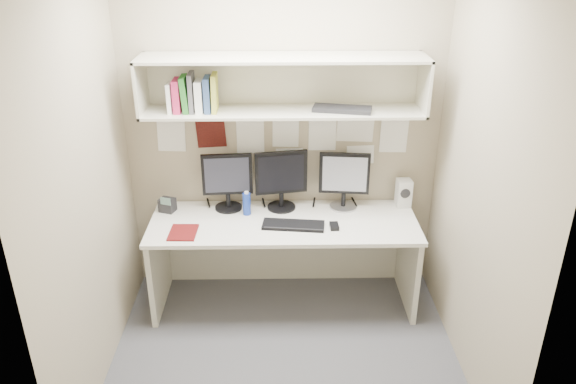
{
  "coord_description": "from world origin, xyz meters",
  "views": [
    {
      "loc": [
        -0.03,
        -3.06,
        2.71
      ],
      "look_at": [
        0.03,
        0.35,
        1.11
      ],
      "focal_mm": 35.0,
      "sensor_mm": 36.0,
      "label": 1
    }
  ],
  "objects_px": {
    "monitor_right": "(344,178)",
    "desk_phone": "(167,205)",
    "desk": "(284,262)",
    "monitor_left": "(227,179)",
    "speaker": "(404,193)",
    "monitor_center": "(281,178)",
    "keyboard": "(293,225)",
    "maroon_notebook": "(183,232)"
  },
  "relations": [
    {
      "from": "speaker",
      "to": "desk_phone",
      "type": "distance_m",
      "value": 1.84
    },
    {
      "from": "monitor_center",
      "to": "speaker",
      "type": "height_order",
      "value": "monitor_center"
    },
    {
      "from": "monitor_center",
      "to": "monitor_right",
      "type": "bearing_deg",
      "value": -9.69
    },
    {
      "from": "keyboard",
      "to": "desk_phone",
      "type": "xyz_separation_m",
      "value": [
        -0.97,
        0.27,
        0.04
      ]
    },
    {
      "from": "monitor_center",
      "to": "maroon_notebook",
      "type": "distance_m",
      "value": 0.85
    },
    {
      "from": "monitor_left",
      "to": "speaker",
      "type": "relative_size",
      "value": 2.04
    },
    {
      "from": "monitor_right",
      "to": "maroon_notebook",
      "type": "relative_size",
      "value": 1.9
    },
    {
      "from": "desk_phone",
      "to": "monitor_right",
      "type": "bearing_deg",
      "value": 22.11
    },
    {
      "from": "desk_phone",
      "to": "monitor_center",
      "type": "bearing_deg",
      "value": 23.24
    },
    {
      "from": "monitor_right",
      "to": "desk_phone",
      "type": "relative_size",
      "value": 3.25
    },
    {
      "from": "keyboard",
      "to": "desk_phone",
      "type": "bearing_deg",
      "value": 171.26
    },
    {
      "from": "keyboard",
      "to": "maroon_notebook",
      "type": "relative_size",
      "value": 1.91
    },
    {
      "from": "monitor_right",
      "to": "keyboard",
      "type": "distance_m",
      "value": 0.56
    },
    {
      "from": "speaker",
      "to": "desk_phone",
      "type": "relative_size",
      "value": 1.59
    },
    {
      "from": "monitor_center",
      "to": "monitor_right",
      "type": "distance_m",
      "value": 0.48
    },
    {
      "from": "desk",
      "to": "keyboard",
      "type": "height_order",
      "value": "keyboard"
    },
    {
      "from": "desk",
      "to": "speaker",
      "type": "relative_size",
      "value": 9.09
    },
    {
      "from": "speaker",
      "to": "maroon_notebook",
      "type": "relative_size",
      "value": 0.93
    },
    {
      "from": "keyboard",
      "to": "maroon_notebook",
      "type": "distance_m",
      "value": 0.8
    },
    {
      "from": "desk",
      "to": "speaker",
      "type": "distance_m",
      "value": 1.08
    },
    {
      "from": "speaker",
      "to": "keyboard",
      "type": "bearing_deg",
      "value": -163.33
    },
    {
      "from": "desk",
      "to": "speaker",
      "type": "bearing_deg",
      "value": 13.99
    },
    {
      "from": "desk",
      "to": "desk_phone",
      "type": "height_order",
      "value": "desk_phone"
    },
    {
      "from": "desk",
      "to": "maroon_notebook",
      "type": "bearing_deg",
      "value": -165.85
    },
    {
      "from": "maroon_notebook",
      "to": "desk",
      "type": "bearing_deg",
      "value": 16.08
    },
    {
      "from": "monitor_right",
      "to": "keyboard",
      "type": "height_order",
      "value": "monitor_right"
    },
    {
      "from": "maroon_notebook",
      "to": "keyboard",
      "type": "bearing_deg",
      "value": 8.18
    },
    {
      "from": "maroon_notebook",
      "to": "speaker",
      "type": "bearing_deg",
      "value": 15.99
    },
    {
      "from": "monitor_left",
      "to": "monitor_right",
      "type": "bearing_deg",
      "value": -4.5
    },
    {
      "from": "monitor_center",
      "to": "desk",
      "type": "bearing_deg",
      "value": -95.53
    },
    {
      "from": "desk",
      "to": "monitor_center",
      "type": "bearing_deg",
      "value": 94.17
    },
    {
      "from": "desk",
      "to": "maroon_notebook",
      "type": "xyz_separation_m",
      "value": [
        -0.72,
        -0.18,
        0.37
      ]
    },
    {
      "from": "monitor_right",
      "to": "desk_phone",
      "type": "height_order",
      "value": "monitor_right"
    },
    {
      "from": "desk_phone",
      "to": "desk",
      "type": "bearing_deg",
      "value": 9.3
    },
    {
      "from": "monitor_left",
      "to": "monitor_right",
      "type": "xyz_separation_m",
      "value": [
        0.9,
        -0.0,
        0.0
      ]
    },
    {
      "from": "keyboard",
      "to": "monitor_right",
      "type": "bearing_deg",
      "value": 45.01
    },
    {
      "from": "speaker",
      "to": "maroon_notebook",
      "type": "height_order",
      "value": "speaker"
    },
    {
      "from": "speaker",
      "to": "monitor_left",
      "type": "bearing_deg",
      "value": 176.54
    },
    {
      "from": "monitor_center",
      "to": "maroon_notebook",
      "type": "bearing_deg",
      "value": -160.14
    },
    {
      "from": "desk",
      "to": "keyboard",
      "type": "bearing_deg",
      "value": -54.17
    },
    {
      "from": "maroon_notebook",
      "to": "desk_phone",
      "type": "height_order",
      "value": "desk_phone"
    },
    {
      "from": "desk",
      "to": "monitor_left",
      "type": "height_order",
      "value": "monitor_left"
    }
  ]
}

